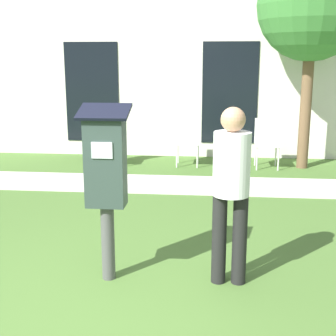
{
  "coord_description": "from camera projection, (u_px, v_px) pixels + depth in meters",
  "views": [
    {
      "loc": [
        1.09,
        -3.3,
        1.97
      ],
      "look_at": [
        0.71,
        0.6,
        1.05
      ],
      "focal_mm": 50.0,
      "sensor_mm": 36.0,
      "label": 1
    }
  ],
  "objects": [
    {
      "name": "outdoor_chair_right",
      "position": [
        267.0,
        139.0,
        8.61
      ],
      "size": [
        0.44,
        0.44,
        0.9
      ],
      "rotation": [
        0.0,
        0.0,
        0.04
      ],
      "color": "silver",
      "rests_on": "ground"
    },
    {
      "name": "person_standing",
      "position": [
        231.0,
        183.0,
        4.02
      ],
      "size": [
        0.32,
        0.32,
        1.58
      ],
      "rotation": [
        0.0,
        0.0,
        0.47
      ],
      "color": "black",
      "rests_on": "ground"
    },
    {
      "name": "building_facade",
      "position": [
        161.0,
        78.0,
        9.48
      ],
      "size": [
        10.0,
        0.26,
        3.2
      ],
      "color": "silver",
      "rests_on": "ground"
    },
    {
      "name": "outdoor_chair_middle",
      "position": [
        188.0,
        137.0,
        8.81
      ],
      "size": [
        0.44,
        0.44,
        0.9
      ],
      "rotation": [
        0.0,
        0.0,
        -0.16
      ],
      "color": "silver",
      "rests_on": "ground"
    },
    {
      "name": "sidewalk",
      "position": [
        144.0,
        184.0,
        7.52
      ],
      "size": [
        12.0,
        1.1,
        0.02
      ],
      "color": "beige",
      "rests_on": "ground"
    },
    {
      "name": "tree",
      "position": [
        312.0,
        7.0,
        8.03
      ],
      "size": [
        1.9,
        1.9,
        3.82
      ],
      "color": "brown",
      "rests_on": "ground"
    },
    {
      "name": "outdoor_chair_left",
      "position": [
        110.0,
        137.0,
        8.81
      ],
      "size": [
        0.44,
        0.44,
        0.9
      ],
      "rotation": [
        0.0,
        0.0,
        -0.05
      ],
      "color": "silver",
      "rests_on": "ground"
    },
    {
      "name": "parking_meter",
      "position": [
        106.0,
        171.0,
        4.07
      ],
      "size": [
        0.44,
        0.31,
        1.59
      ],
      "color": "#4C4C4C",
      "rests_on": "ground"
    },
    {
      "name": "ground_plane",
      "position": [
        73.0,
        310.0,
        3.75
      ],
      "size": [
        40.0,
        40.0,
        0.0
      ],
      "primitive_type": "plane",
      "color": "#476B2D"
    }
  ]
}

